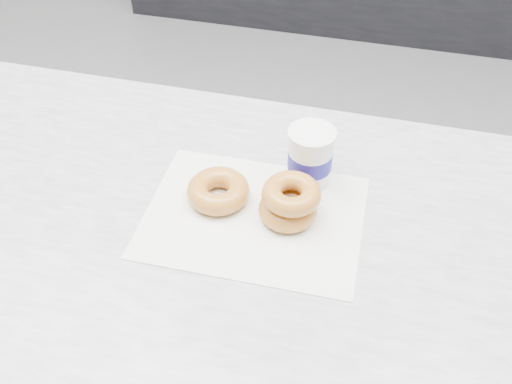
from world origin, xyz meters
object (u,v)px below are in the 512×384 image
counter (183,375)px  donut_stack (290,202)px  donut_single (218,191)px  coffee_cup (310,157)px

counter → donut_stack: bearing=21.2°
donut_single → coffee_cup: coffee_cup is taller
donut_single → donut_stack: donut_stack is taller
coffee_cup → donut_stack: bearing=-96.0°
counter → coffee_cup: bearing=39.0°
counter → donut_single: donut_single is taller
counter → donut_single: bearing=49.4°
counter → coffee_cup: (0.21, 0.17, 0.50)m
coffee_cup → donut_single: bearing=-145.8°
donut_single → coffee_cup: 0.16m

